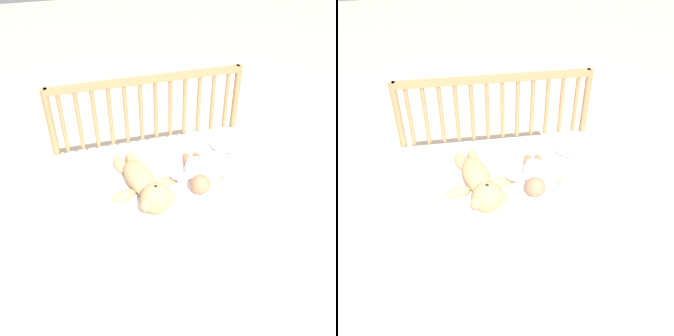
{
  "view_description": "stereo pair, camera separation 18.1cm",
  "coord_description": "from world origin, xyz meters",
  "views": [
    {
      "loc": [
        -0.4,
        -1.39,
        1.69
      ],
      "look_at": [
        0.0,
        -0.01,
        0.59
      ],
      "focal_mm": 40.0,
      "sensor_mm": 36.0,
      "label": 1
    },
    {
      "loc": [
        -0.23,
        -1.43,
        1.69
      ],
      "look_at": [
        0.0,
        -0.01,
        0.59
      ],
      "focal_mm": 40.0,
      "sensor_mm": 36.0,
      "label": 2
    }
  ],
  "objects": [
    {
      "name": "ground_plane",
      "position": [
        0.0,
        0.0,
        0.0
      ],
      "size": [
        12.0,
        12.0,
        0.0
      ],
      "primitive_type": "plane",
      "color": "#C6B293"
    },
    {
      "name": "crib_mattress",
      "position": [
        0.0,
        0.0,
        0.26
      ],
      "size": [
        1.06,
        0.68,
        0.53
      ],
      "color": "silver",
      "rests_on": "ground_plane"
    },
    {
      "name": "blanket",
      "position": [
        -0.04,
        -0.04,
        0.53
      ],
      "size": [
        0.79,
        0.57,
        0.01
      ],
      "color": "white",
      "rests_on": "crib_mattress"
    },
    {
      "name": "crib_rail",
      "position": [
        -0.0,
        0.36,
        0.63
      ],
      "size": [
        1.06,
        0.04,
        0.9
      ],
      "color": "#997047",
      "rests_on": "ground_plane"
    },
    {
      "name": "small_pillow",
      "position": [
        0.4,
        0.15,
        0.56
      ],
      "size": [
        0.23,
        0.17,
        0.06
      ],
      "color": "silver",
      "rests_on": "crib_mattress"
    },
    {
      "name": "baby",
      "position": [
        0.13,
        -0.06,
        0.57
      ],
      "size": [
        0.28,
        0.34,
        0.1
      ],
      "color": "white",
      "rests_on": "crib_mattress"
    },
    {
      "name": "teddy_bear",
      "position": [
        -0.14,
        -0.09,
        0.59
      ],
      "size": [
        0.33,
        0.49,
        0.14
      ],
      "color": "tan",
      "rests_on": "crib_mattress"
    }
  ]
}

